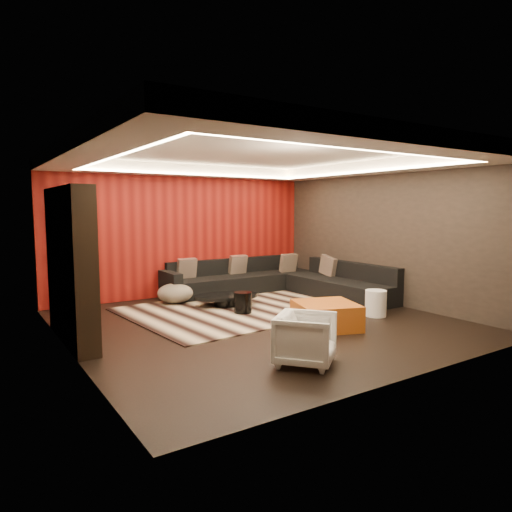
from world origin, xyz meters
TOP-DOWN VIEW (x-y plane):
  - floor at (0.00, 0.00)m, footprint 6.00×6.00m
  - ceiling at (0.00, 0.00)m, footprint 6.00×6.00m
  - wall_back at (0.00, 3.01)m, footprint 6.00×0.02m
  - wall_left at (-3.01, 0.00)m, footprint 0.02×6.00m
  - wall_right at (3.01, 0.00)m, footprint 0.02×6.00m
  - red_feature_wall at (0.00, 2.97)m, footprint 5.98×0.05m
  - soffit_back at (0.00, 2.70)m, footprint 6.00×0.60m
  - soffit_front at (0.00, -2.70)m, footprint 6.00×0.60m
  - soffit_left at (-2.70, 0.00)m, footprint 0.60×4.80m
  - soffit_right at (2.70, 0.00)m, footprint 0.60×4.80m
  - cove_back at (0.00, 2.36)m, footprint 4.80×0.08m
  - cove_front at (0.00, -2.36)m, footprint 4.80×0.08m
  - cove_left at (-2.36, 0.00)m, footprint 0.08×4.80m
  - cove_right at (2.36, 0.00)m, footprint 0.08×4.80m
  - tv_surround at (-2.85, 0.60)m, footprint 0.30×2.00m
  - tv_screen at (-2.69, 0.60)m, footprint 0.04×1.30m
  - tv_shelf at (-2.69, 0.60)m, footprint 0.04×1.60m
  - rug at (0.21, 1.09)m, footprint 4.25×3.34m
  - coffee_table at (0.14, 1.43)m, footprint 1.52×1.52m
  - drum_stool at (0.09, 0.71)m, footprint 0.35×0.35m
  - striped_pouf at (-0.59, 2.20)m, footprint 0.72×0.72m
  - white_side_table at (1.96, -0.74)m, footprint 0.43×0.43m
  - orange_ottoman at (0.69, -0.85)m, footprint 1.16×1.16m
  - armchair at (-0.68, -2.00)m, footprint 0.96×0.97m
  - sectional_sofa at (1.73, 1.86)m, footprint 3.65×3.50m
  - throw_pillows at (1.55, 2.28)m, footprint 3.08×1.72m

SIDE VIEW (x-z plane):
  - floor at x=0.00m, z-range -0.02..0.00m
  - rug at x=0.21m, z-range 0.00..0.02m
  - coffee_table at x=0.14m, z-range 0.02..0.23m
  - orange_ottoman at x=0.69m, z-range 0.00..0.41m
  - drum_stool at x=0.09m, z-range 0.02..0.40m
  - striped_pouf at x=-0.59m, z-range 0.02..0.41m
  - white_side_table at x=1.96m, z-range 0.00..0.46m
  - sectional_sofa at x=1.73m, z-range -0.11..0.64m
  - armchair at x=-0.68m, z-range 0.00..0.63m
  - throw_pillows at x=1.55m, z-range 0.37..0.87m
  - tv_shelf at x=-2.69m, z-range 0.68..0.72m
  - tv_surround at x=-2.85m, z-range 0.00..2.20m
  - wall_back at x=0.00m, z-range 0.00..2.80m
  - wall_left at x=-3.01m, z-range 0.00..2.80m
  - wall_right at x=3.01m, z-range 0.00..2.80m
  - red_feature_wall at x=0.00m, z-range 0.01..2.79m
  - tv_screen at x=-2.69m, z-range 1.05..1.85m
  - cove_back at x=0.00m, z-range 2.58..2.62m
  - cove_front at x=0.00m, z-range 2.58..2.62m
  - cove_left at x=-2.36m, z-range 2.58..2.62m
  - cove_right at x=2.36m, z-range 2.58..2.62m
  - soffit_back at x=0.00m, z-range 2.58..2.80m
  - soffit_front at x=0.00m, z-range 2.58..2.80m
  - soffit_left at x=-2.70m, z-range 2.58..2.80m
  - soffit_right at x=2.70m, z-range 2.58..2.80m
  - ceiling at x=0.00m, z-range 2.80..2.82m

